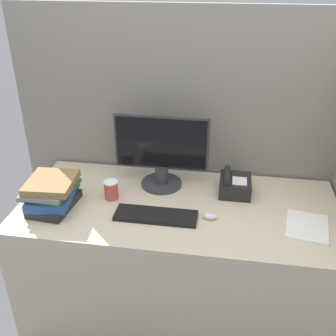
{
  "coord_description": "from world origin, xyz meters",
  "views": [
    {
      "loc": [
        0.22,
        -1.35,
        1.9
      ],
      "look_at": [
        -0.06,
        0.43,
        0.95
      ],
      "focal_mm": 42.0,
      "sensor_mm": 36.0,
      "label": 1
    }
  ],
  "objects": [
    {
      "name": "mouse",
      "position": [
        0.17,
        0.29,
        0.77
      ],
      "size": [
        0.07,
        0.04,
        0.03
      ],
      "color": "silver",
      "rests_on": "desk"
    },
    {
      "name": "cubicle_panel_rear",
      "position": [
        0.0,
        0.82,
        0.85
      ],
      "size": [
        2.09,
        0.04,
        1.71
      ],
      "color": "gray",
      "rests_on": "ground_plane"
    },
    {
      "name": "monitor",
      "position": [
        -0.13,
        0.58,
        0.94
      ],
      "size": [
        0.53,
        0.23,
        0.42
      ],
      "color": "#333338",
      "rests_on": "desk"
    },
    {
      "name": "desk",
      "position": [
        0.0,
        0.39,
        0.37
      ],
      "size": [
        1.69,
        0.78,
        0.75
      ],
      "color": "beige",
      "rests_on": "ground_plane"
    },
    {
      "name": "keyboard",
      "position": [
        -0.1,
        0.26,
        0.76
      ],
      "size": [
        0.42,
        0.14,
        0.02
      ],
      "color": "black",
      "rests_on": "desk"
    },
    {
      "name": "book_stack",
      "position": [
        -0.65,
        0.27,
        0.83
      ],
      "size": [
        0.26,
        0.31,
        0.16
      ],
      "color": "#262628",
      "rests_on": "desk"
    },
    {
      "name": "coffee_cup",
      "position": [
        -0.37,
        0.4,
        0.8
      ],
      "size": [
        0.08,
        0.08,
        0.11
      ],
      "color": "#BF4C3F",
      "rests_on": "desk"
    },
    {
      "name": "desk_telephone",
      "position": [
        0.29,
        0.56,
        0.8
      ],
      "size": [
        0.17,
        0.2,
        0.12
      ],
      "color": "black",
      "rests_on": "desk"
    },
    {
      "name": "paper_pile",
      "position": [
        0.65,
        0.29,
        0.76
      ],
      "size": [
        0.23,
        0.27,
        0.01
      ],
      "color": "white",
      "rests_on": "desk"
    }
  ]
}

